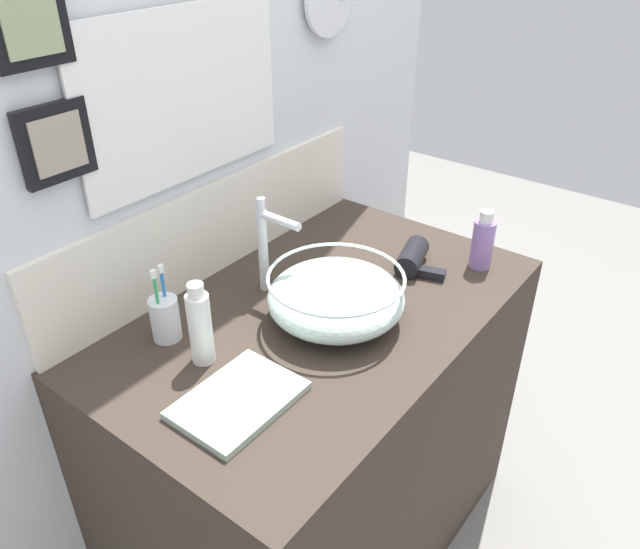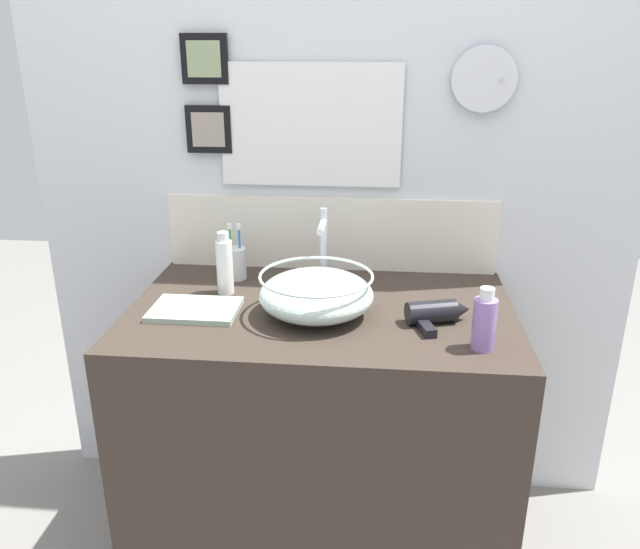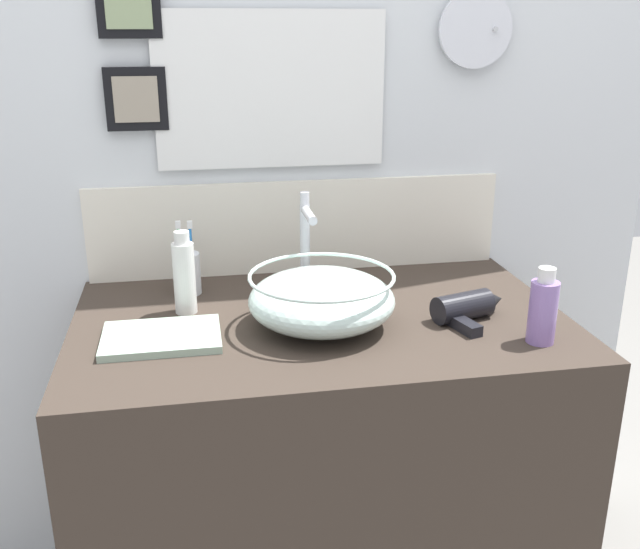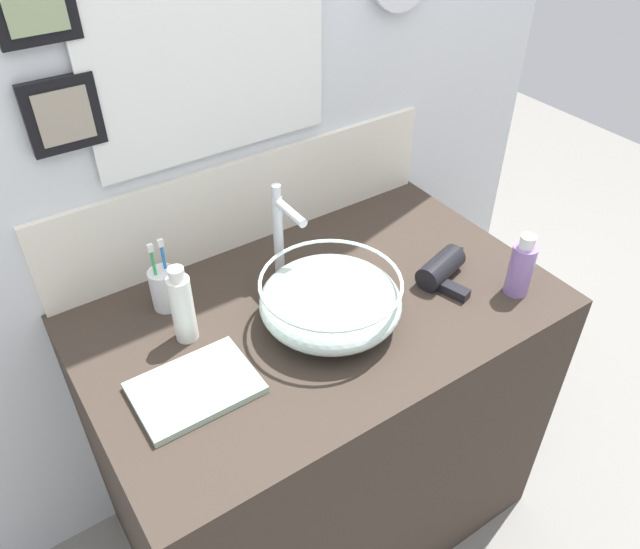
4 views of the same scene
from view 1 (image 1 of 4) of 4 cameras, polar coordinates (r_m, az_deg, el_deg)
The scene contains 10 objects.
ground_plane at distance 2.05m, azimuth 0.04°, elevation -22.56°, with size 6.00×6.00×0.00m, color gray.
vanity_counter at distance 1.73m, azimuth 0.05°, elevation -14.55°, with size 1.08×0.66×0.83m, color #382D26.
back_panel at distance 1.50m, azimuth -11.34°, elevation 15.07°, with size 1.93×0.10×2.51m.
glass_bowl_sink at distance 1.40m, azimuth 1.45°, elevation -2.06°, with size 0.31×0.31×0.12m.
faucet at distance 1.47m, azimuth -4.87°, elevation 3.19°, with size 0.02×0.12×0.24m.
hair_drier at distance 1.64m, azimuth 8.66°, elevation 1.72°, with size 0.18×0.16×0.06m.
toothbrush_cup at distance 1.39m, azimuth -13.98°, elevation -3.88°, with size 0.06×0.06×0.18m.
lotion_bottle at distance 1.29m, azimuth -10.91°, elevation -4.65°, with size 0.05×0.05×0.19m.
soap_dispenser at distance 1.65m, azimuth 14.65°, elevation 2.87°, with size 0.06×0.06×0.16m.
hand_towel at distance 1.23m, azimuth -7.47°, elevation -11.32°, with size 0.24×0.17×0.02m, color #99B29E.
Camera 1 is at (-0.95, -0.73, 1.67)m, focal length 35.00 mm.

